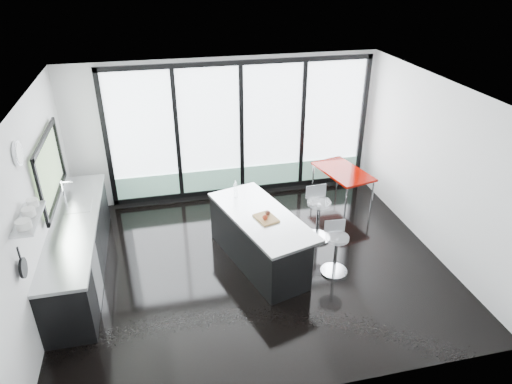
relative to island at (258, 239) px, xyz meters
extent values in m
cube|color=black|center=(-0.07, -0.05, -0.44)|extent=(6.00, 5.00, 0.00)
cube|color=white|center=(-0.07, -0.05, 2.36)|extent=(6.00, 5.00, 0.00)
cube|color=silver|center=(-0.07, 2.45, 0.96)|extent=(6.00, 0.00, 2.80)
cube|color=white|center=(0.23, 2.42, 0.96)|extent=(5.00, 0.02, 2.50)
cube|color=slate|center=(0.23, 2.38, -0.07)|extent=(5.00, 0.02, 0.44)
cube|color=black|center=(-1.02, 2.38, 0.96)|extent=(0.08, 0.04, 2.50)
cube|color=black|center=(0.23, 2.38, 0.96)|extent=(0.08, 0.04, 2.50)
cube|color=black|center=(1.48, 2.38, 0.96)|extent=(0.08, 0.04, 2.50)
cube|color=silver|center=(-0.07, -2.55, 0.96)|extent=(6.00, 0.00, 2.80)
cube|color=silver|center=(-3.07, -0.05, 0.96)|extent=(0.00, 5.00, 2.80)
cube|color=gray|center=(-3.04, 0.85, 1.16)|extent=(0.02, 1.60, 0.90)
cube|color=#AAADAF|center=(-2.94, -0.90, 1.31)|extent=(0.25, 0.80, 0.03)
cylinder|color=white|center=(-3.04, -0.35, 1.91)|extent=(0.04, 0.30, 0.30)
cylinder|color=black|center=(-3.01, -1.30, 0.91)|extent=(0.03, 0.24, 0.24)
cube|color=silver|center=(2.93, -0.05, 0.96)|extent=(0.00, 5.00, 2.80)
cube|color=black|center=(-2.74, 0.35, 0.00)|extent=(0.65, 3.20, 0.87)
cube|color=#AAADAF|center=(-2.74, 0.35, 0.46)|extent=(0.69, 3.24, 0.05)
cube|color=#AAADAF|center=(-2.74, 0.85, 0.46)|extent=(0.45, 0.48, 0.06)
cylinder|color=silver|center=(-2.89, 0.85, 0.70)|extent=(0.02, 0.02, 0.44)
cube|color=#AAADAF|center=(-2.43, -0.40, -0.02)|extent=(0.03, 0.60, 0.80)
cube|color=black|center=(-0.01, 0.00, -0.03)|extent=(1.25, 2.17, 0.81)
cube|color=#AAADAF|center=(0.07, 0.02, 0.40)|extent=(1.45, 2.28, 0.05)
cube|color=#AF834A|center=(0.11, -0.11, 0.44)|extent=(0.37, 0.44, 0.03)
sphere|color=maroon|center=(0.07, -0.17, 0.49)|extent=(0.10, 0.10, 0.08)
sphere|color=#4F281A|center=(0.15, -0.05, 0.49)|extent=(0.10, 0.10, 0.08)
cylinder|color=silver|center=(-0.22, 0.66, 0.55)|extent=(0.08, 0.08, 0.26)
cylinder|color=silver|center=(1.11, -0.55, -0.10)|extent=(0.45, 0.45, 0.67)
cylinder|color=silver|center=(1.17, 0.42, -0.06)|extent=(0.50, 0.50, 0.75)
cube|color=#6E0600|center=(2.10, 1.62, -0.10)|extent=(0.97, 1.38, 0.67)
camera|label=1|loc=(-1.38, -5.90, 4.07)|focal=32.00mm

